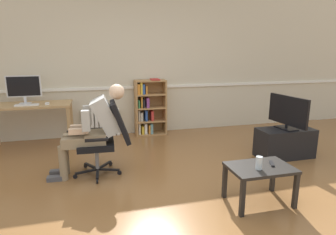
# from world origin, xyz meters

# --- Properties ---
(ground_plane) EXTENTS (18.00, 18.00, 0.00)m
(ground_plane) POSITION_xyz_m (0.00, 0.00, 0.00)
(ground_plane) COLOR brown
(back_wall) EXTENTS (12.00, 0.13, 2.70)m
(back_wall) POSITION_xyz_m (0.00, 2.65, 1.35)
(back_wall) COLOR beige
(back_wall) RESTS_ON ground_plane
(computer_desk) EXTENTS (1.33, 0.63, 0.76)m
(computer_desk) POSITION_xyz_m (-1.90, 2.15, 0.65)
(computer_desk) COLOR tan
(computer_desk) RESTS_ON ground_plane
(imac_monitor) EXTENTS (0.54, 0.14, 0.47)m
(imac_monitor) POSITION_xyz_m (-1.97, 2.23, 1.03)
(imac_monitor) COLOR silver
(imac_monitor) RESTS_ON computer_desk
(keyboard) EXTENTS (0.36, 0.12, 0.02)m
(keyboard) POSITION_xyz_m (-1.91, 2.01, 0.77)
(keyboard) COLOR white
(keyboard) RESTS_ON computer_desk
(computer_mouse) EXTENTS (0.06, 0.10, 0.03)m
(computer_mouse) POSITION_xyz_m (-1.60, 2.03, 0.77)
(computer_mouse) COLOR white
(computer_mouse) RESTS_ON computer_desk
(bookshelf) EXTENTS (0.60, 0.30, 1.10)m
(bookshelf) POSITION_xyz_m (0.16, 2.44, 0.53)
(bookshelf) COLOR #AD7F4C
(bookshelf) RESTS_ON ground_plane
(radiator) EXTENTS (0.71, 0.08, 0.53)m
(radiator) POSITION_xyz_m (-0.75, 2.54, 0.26)
(radiator) COLOR white
(radiator) RESTS_ON ground_plane
(office_chair) EXTENTS (0.77, 0.61, 0.98)m
(office_chair) POSITION_xyz_m (-0.71, 0.75, 0.53)
(office_chair) COLOR black
(office_chair) RESTS_ON ground_plane
(person_seated) EXTENTS (1.03, 0.40, 1.21)m
(person_seated) POSITION_xyz_m (-0.88, 0.75, 0.65)
(person_seated) COLOR #937F60
(person_seated) RESTS_ON ground_plane
(tv_stand) EXTENTS (0.86, 0.41, 0.45)m
(tv_stand) POSITION_xyz_m (1.98, 0.68, 0.23)
(tv_stand) COLOR black
(tv_stand) RESTS_ON ground_plane
(tv_screen) EXTENTS (0.24, 0.76, 0.51)m
(tv_screen) POSITION_xyz_m (1.98, 0.68, 0.72)
(tv_screen) COLOR black
(tv_screen) RESTS_ON tv_stand
(coffee_table) EXTENTS (0.68, 0.46, 0.42)m
(coffee_table) POSITION_xyz_m (0.83, -0.46, 0.36)
(coffee_table) COLOR black
(coffee_table) RESTS_ON ground_plane
(drinking_glass) EXTENTS (0.07, 0.07, 0.14)m
(drinking_glass) POSITION_xyz_m (0.77, -0.52, 0.49)
(drinking_glass) COLOR silver
(drinking_glass) RESTS_ON coffee_table
(spare_remote) EXTENTS (0.09, 0.15, 0.02)m
(spare_remote) POSITION_xyz_m (0.98, -0.44, 0.43)
(spare_remote) COLOR black
(spare_remote) RESTS_ON coffee_table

